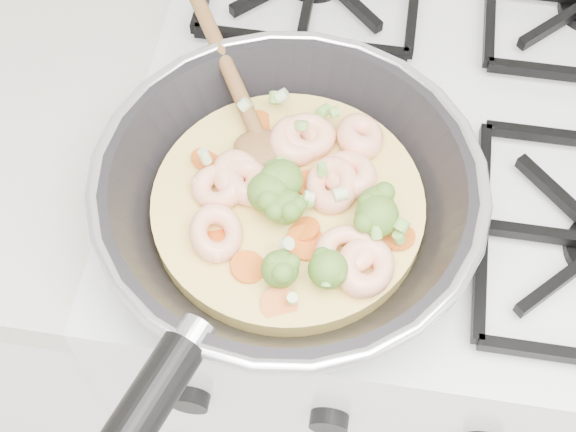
# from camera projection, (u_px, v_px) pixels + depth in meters

# --- Properties ---
(stove) EXTENTS (0.60, 0.60, 0.92)m
(stove) POSITION_uv_depth(u_px,v_px,m) (393.00, 294.00, 1.18)
(stove) COLOR white
(stove) RESTS_ON ground
(skillet) EXTENTS (0.35, 0.61, 0.10)m
(skillet) POSITION_uv_depth(u_px,v_px,m) (286.00, 201.00, 0.67)
(skillet) COLOR black
(skillet) RESTS_ON stove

